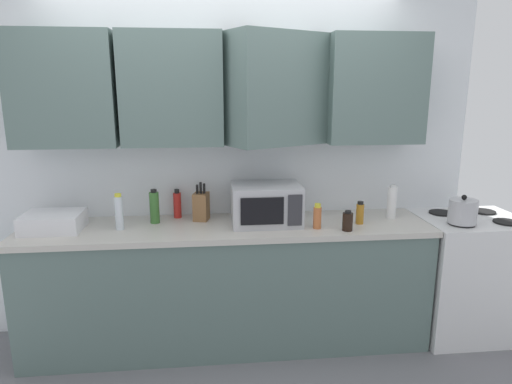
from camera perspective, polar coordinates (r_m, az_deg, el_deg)
The scene contains 14 objects.
wall_back_with_cabinets at distance 3.24m, azimuth -4.02°, elevation 8.60°, with size 3.72×0.60×2.60m.
counter_run at distance 3.31m, azimuth -3.56°, elevation -11.64°, with size 2.85×0.63×0.90m.
stove_range at distance 3.81m, azimuth 25.22°, elevation -9.51°, with size 0.76×0.64×0.91m.
kettle at distance 3.44m, azimuth 24.86°, elevation -2.24°, with size 0.19×0.19×0.20m.
microwave at distance 3.14m, azimuth 1.28°, elevation -1.55°, with size 0.48×0.37×0.28m.
dish_rack at distance 3.30m, azimuth -24.44°, elevation -3.47°, with size 0.38×0.30×0.12m, color silver.
knife_block at distance 3.25m, azimuth -7.00°, elevation -1.79°, with size 0.13×0.14×0.28m.
bottle_white_jar at distance 3.41m, azimuth 16.91°, elevation -1.26°, with size 0.07×0.07×0.25m.
bottle_soy_dark at distance 3.06m, azimuth 11.60°, elevation -3.69°, with size 0.07×0.07×0.14m.
bottle_red_sauce at distance 3.34m, azimuth -10.00°, elevation -1.58°, with size 0.06×0.06×0.21m.
bottle_green_oil at distance 3.24m, azimuth -12.82°, elevation -1.88°, with size 0.07×0.07×0.24m.
bottle_spice_jar at distance 3.07m, azimuth 7.82°, elevation -3.14°, with size 0.05×0.05×0.17m.
bottle_clear_tall at distance 3.15m, azimuth -17.07°, elevation -2.47°, with size 0.06×0.06×0.25m.
bottle_amber_vinegar at distance 3.23m, azimuth 13.12°, elevation -2.64°, with size 0.06×0.06×0.16m.
Camera 1 is at (-0.11, -3.30, 1.84)m, focal length 31.37 mm.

